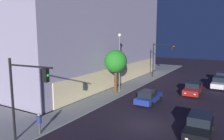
{
  "coord_description": "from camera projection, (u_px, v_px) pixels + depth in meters",
  "views": [
    {
      "loc": [
        -17.2,
        -6.96,
        7.78
      ],
      "look_at": [
        4.23,
        5.71,
        3.87
      ],
      "focal_mm": 35.26,
      "sensor_mm": 36.0,
      "label": 1
    }
  ],
  "objects": [
    {
      "name": "ground_plane",
      "position": [
        143.0,
        125.0,
        19.33
      ],
      "size": [
        120.0,
        120.0,
        0.0
      ],
      "primitive_type": "plane",
      "color": "black"
    },
    {
      "name": "sidewalk_tree",
      "position": [
        116.0,
        62.0,
        29.01
      ],
      "size": [
        3.01,
        3.01,
        5.77
      ],
      "color": "brown",
      "rests_on": "sidewalk_corner"
    },
    {
      "name": "traffic_light_far_corner",
      "position": [
        160.0,
        54.0,
        39.95
      ],
      "size": [
        0.32,
        4.28,
        6.27
      ],
      "color": "black",
      "rests_on": "sidewalk_corner"
    },
    {
      "name": "car_blue",
      "position": [
        148.0,
        97.0,
        25.36
      ],
      "size": [
        4.46,
        2.08,
        1.53
      ],
      "color": "navy",
      "rests_on": "ground"
    },
    {
      "name": "car_black",
      "position": [
        199.0,
        126.0,
        16.93
      ],
      "size": [
        4.54,
        2.18,
        1.75
      ],
      "color": "black",
      "rests_on": "ground"
    },
    {
      "name": "modern_building",
      "position": [
        64.0,
        21.0,
        39.26
      ],
      "size": [
        32.71,
        23.61,
        20.95
      ],
      "color": "#4C4C51",
      "rests_on": "ground"
    },
    {
      "name": "pedestrian_waiting",
      "position": [
        39.0,
        122.0,
        17.18
      ],
      "size": [
        0.36,
        0.36,
        1.65
      ],
      "color": "#4C473D",
      "rests_on": "sidewalk_corner"
    },
    {
      "name": "street_lamp_sidewalk",
      "position": [
        120.0,
        56.0,
        29.38
      ],
      "size": [
        0.44,
        0.44,
        7.9
      ],
      "color": "slate",
      "rests_on": "sidewalk_corner"
    },
    {
      "name": "car_grey",
      "position": [
        222.0,
        77.0,
        37.86
      ],
      "size": [
        4.3,
        2.33,
        1.51
      ],
      "color": "slate",
      "rests_on": "ground"
    },
    {
      "name": "traffic_light_near_corner",
      "position": [
        24.0,
        89.0,
        15.09
      ],
      "size": [
        0.56,
        3.84,
        6.09
      ],
      "color": "black",
      "rests_on": "sidewalk_corner"
    },
    {
      "name": "car_white",
      "position": [
        219.0,
        82.0,
        32.66
      ],
      "size": [
        4.56,
        1.97,
        1.71
      ],
      "color": "silver",
      "rests_on": "ground"
    },
    {
      "name": "car_red",
      "position": [
        193.0,
        89.0,
        29.12
      ],
      "size": [
        4.44,
        2.26,
        1.62
      ],
      "color": "maroon",
      "rests_on": "ground"
    }
  ]
}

